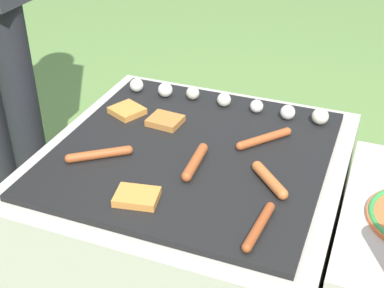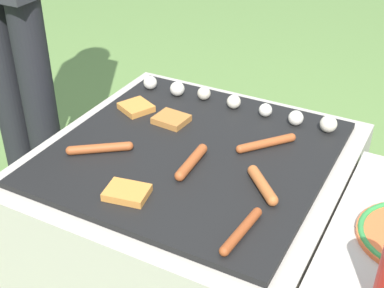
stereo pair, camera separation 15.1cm
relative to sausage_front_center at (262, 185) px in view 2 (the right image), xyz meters
name	(u,v)px [view 2 (the right image)]	position (x,y,z in m)	size (l,w,h in m)	color
ground_plane	(192,265)	(-0.25, 0.08, -0.47)	(14.00, 14.00, 0.00)	#608442
grill	(192,212)	(-0.25, 0.08, -0.24)	(0.85, 0.85, 0.45)	#B2AA9E
sausage_mid_right	(266,143)	(-0.07, 0.20, 0.00)	(0.13, 0.15, 0.02)	#A34C23
sausage_back_right	(100,148)	(-0.47, -0.05, 0.00)	(0.16, 0.12, 0.03)	#A34C23
sausage_back_left	(192,162)	(-0.21, 0.01, 0.00)	(0.04, 0.17, 0.03)	#A34C23
sausage_front_center	(262,185)	(0.00, 0.00, 0.00)	(0.12, 0.12, 0.03)	#B7602D
sausage_back_center	(241,231)	(0.02, -0.18, 0.00)	(0.04, 0.18, 0.02)	#93421E
bread_slice_center	(171,119)	(-0.38, 0.19, 0.00)	(0.10, 0.09, 0.02)	#B27033
bread_slice_right	(127,192)	(-0.29, -0.18, 0.00)	(0.12, 0.10, 0.02)	#D18438
bread_slice_left	(136,107)	(-0.52, 0.21, 0.00)	(0.12, 0.12, 0.02)	#D18438
mushroom_row	(235,102)	(-0.24, 0.37, 0.01)	(0.67, 0.06, 0.05)	silver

